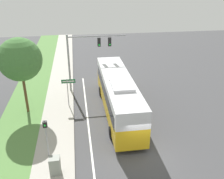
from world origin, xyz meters
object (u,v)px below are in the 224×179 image
at_px(pedestrian_signal, 46,133).
at_px(utility_cabinet, 55,165).
at_px(street_sign, 68,88).
at_px(bus, 118,93).
at_px(signal_gantry, 86,51).

height_order(pedestrian_signal, utility_cabinet, pedestrian_signal).
relative_size(street_sign, utility_cabinet, 2.38).
xyz_separation_m(bus, street_sign, (-4.42, 1.74, -0.00)).
height_order(signal_gantry, pedestrian_signal, signal_gantry).
height_order(pedestrian_signal, street_sign, pedestrian_signal).
distance_m(street_sign, utility_cabinet, 9.16).
bearing_deg(street_sign, pedestrian_signal, -100.71).
bearing_deg(signal_gantry, pedestrian_signal, -107.30).
xyz_separation_m(signal_gantry, utility_cabinet, (-2.82, -12.59, -3.71)).
distance_m(signal_gantry, utility_cabinet, 13.43).
xyz_separation_m(bus, pedestrian_signal, (-5.80, -5.54, 0.01)).
xyz_separation_m(bus, utility_cabinet, (-5.24, -7.29, -1.27)).
distance_m(pedestrian_signal, street_sign, 7.41).
xyz_separation_m(street_sign, utility_cabinet, (-0.82, -9.04, -1.27)).
xyz_separation_m(signal_gantry, pedestrian_signal, (-3.38, -10.84, -2.43)).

